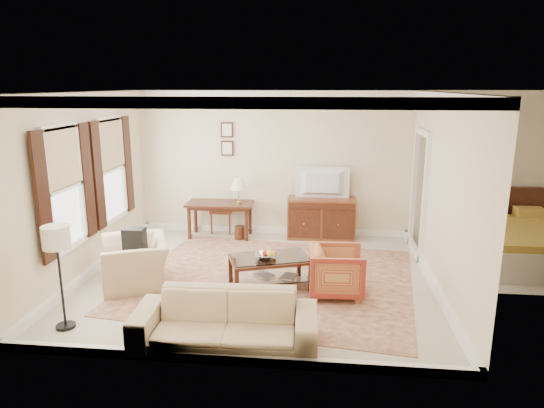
% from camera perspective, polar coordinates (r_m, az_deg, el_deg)
% --- Properties ---
extents(room_shell, '(5.51, 5.01, 2.91)m').
position_cam_1_polar(room_shell, '(7.24, -1.85, 9.67)').
color(room_shell, beige).
rests_on(room_shell, ground).
extents(annex_bedroom, '(3.00, 2.70, 2.90)m').
position_cam_1_polar(annex_bedroom, '(9.39, 27.71, -4.23)').
color(annex_bedroom, beige).
rests_on(annex_bedroom, ground).
extents(window_front, '(0.12, 1.56, 1.80)m').
position_cam_1_polar(window_front, '(7.58, -23.25, 1.69)').
color(window_front, '#CCB284').
rests_on(window_front, room_shell).
extents(window_rear, '(0.12, 1.56, 1.80)m').
position_cam_1_polar(window_rear, '(8.98, -18.34, 3.86)').
color(window_rear, '#CCB284').
rests_on(window_rear, room_shell).
extents(doorway, '(0.10, 1.12, 2.25)m').
position_cam_1_polar(doorway, '(9.03, 16.89, 0.95)').
color(doorway, white).
rests_on(doorway, room_shell).
extents(rug, '(4.71, 4.19, 0.01)m').
position_cam_1_polar(rug, '(7.77, 0.02, -8.81)').
color(rug, maroon).
rests_on(rug, room_shell).
extents(writing_desk, '(1.30, 0.65, 0.71)m').
position_cam_1_polar(writing_desk, '(9.75, -6.15, -0.46)').
color(writing_desk, '#441F13').
rests_on(writing_desk, room_shell).
extents(desk_chair, '(0.45, 0.45, 1.05)m').
position_cam_1_polar(desk_chair, '(10.11, -5.90, -0.39)').
color(desk_chair, brown).
rests_on(desk_chair, room_shell).
extents(desk_lamp, '(0.32, 0.32, 0.50)m').
position_cam_1_polar(desk_lamp, '(9.59, -3.94, 1.57)').
color(desk_lamp, silver).
rests_on(desk_lamp, writing_desk).
extents(framed_prints, '(0.25, 0.04, 0.68)m').
position_cam_1_polar(framed_prints, '(9.88, -5.30, 7.64)').
color(framed_prints, '#441F13').
rests_on(framed_prints, room_shell).
extents(sideboard, '(1.33, 0.51, 0.82)m').
position_cam_1_polar(sideboard, '(9.72, 5.82, -1.67)').
color(sideboard, brown).
rests_on(sideboard, room_shell).
extents(tv, '(1.01, 0.58, 0.13)m').
position_cam_1_polar(tv, '(9.50, 5.95, 3.63)').
color(tv, black).
rests_on(tv, sideboard).
extents(coffee_table, '(1.32, 1.02, 0.49)m').
position_cam_1_polar(coffee_table, '(7.34, -0.28, -7.05)').
color(coffee_table, '#441F13').
rests_on(coffee_table, room_shell).
extents(fruit_bowl, '(0.42, 0.42, 0.10)m').
position_cam_1_polar(fruit_bowl, '(7.22, -0.81, -6.01)').
color(fruit_bowl, silver).
rests_on(fruit_bowl, coffee_table).
extents(book_a, '(0.21, 0.24, 0.38)m').
position_cam_1_polar(book_a, '(7.38, -1.59, -8.53)').
color(book_a, brown).
rests_on(book_a, coffee_table).
extents(book_b, '(0.27, 0.12, 0.38)m').
position_cam_1_polar(book_b, '(7.44, 1.22, -8.37)').
color(book_b, brown).
rests_on(book_b, coffee_table).
extents(striped_armchair, '(0.75, 0.80, 0.79)m').
position_cam_1_polar(striped_armchair, '(7.17, 7.62, -7.59)').
color(striped_armchair, maroon).
rests_on(striped_armchair, room_shell).
extents(club_armchair, '(1.10, 1.29, 0.96)m').
position_cam_1_polar(club_armchair, '(7.71, -15.82, -5.75)').
color(club_armchair, tan).
rests_on(club_armchair, room_shell).
extents(backpack, '(0.35, 0.39, 0.40)m').
position_cam_1_polar(backpack, '(7.65, -15.88, -3.96)').
color(backpack, black).
rests_on(backpack, club_armchair).
extents(sofa, '(2.17, 0.71, 0.84)m').
position_cam_1_polar(sofa, '(5.81, -5.54, -12.59)').
color(sofa, tan).
rests_on(sofa, room_shell).
extents(floor_lamp, '(0.33, 0.33, 1.34)m').
position_cam_1_polar(floor_lamp, '(6.47, -24.00, -4.41)').
color(floor_lamp, black).
rests_on(floor_lamp, room_shell).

